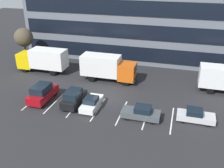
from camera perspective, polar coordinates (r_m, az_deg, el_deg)
The scene contains 11 objects.
ground_plane at distance 32.23m, azimuth -1.52°, elevation -3.21°, with size 120.00×120.00×0.00m, color #262628.
office_building at distance 46.53m, azimuth 5.21°, elevation 14.96°, with size 37.45×10.78×14.40m.
lot_markings at distance 29.95m, azimuth -3.10°, elevation -5.59°, with size 16.94×5.40×0.01m.
box_truck_orange at distance 36.43m, azimuth -1.00°, elevation 3.81°, with size 7.90×2.61×3.66m.
box_truck_yellow at distance 40.98m, azimuth -15.07°, elevation 5.35°, with size 7.84×2.60×3.64m.
sedan_silver at distance 28.84m, azimuth 18.02°, elevation -6.71°, with size 3.93×1.64×1.41m.
suv_maroon at distance 32.47m, azimuth -15.17°, elevation -1.91°, with size 1.97×4.64×2.10m.
suv_black at distance 30.72m, azimuth -8.47°, elevation -3.06°, with size 1.79×4.21×1.90m.
sedan_charcoal at distance 28.04m, azimuth 6.50°, elevation -6.37°, with size 4.17×1.74×1.49m.
sedan_white at distance 29.91m, azimuth -4.56°, elevation -4.20°, with size 1.67×3.99×1.43m.
bare_tree at distance 45.71m, azimuth -19.02°, elevation 9.74°, with size 3.10×3.10×5.81m.
Camera 1 is at (8.63, -27.06, 15.23)m, focal length 41.20 mm.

